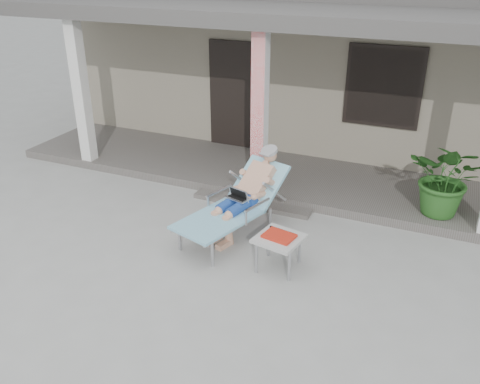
% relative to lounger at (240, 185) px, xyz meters
% --- Properties ---
extents(ground, '(60.00, 60.00, 0.00)m').
position_rel_lounger_xyz_m(ground, '(-0.18, -0.97, -0.77)').
color(ground, '#9E9E99').
rests_on(ground, ground).
extents(house, '(10.40, 5.40, 3.30)m').
position_rel_lounger_xyz_m(house, '(-0.17, 5.52, 0.90)').
color(house, gray).
rests_on(house, ground).
extents(porch_deck, '(10.00, 2.00, 0.15)m').
position_rel_lounger_xyz_m(porch_deck, '(-0.18, 2.03, -0.69)').
color(porch_deck, '#605B56').
rests_on(porch_deck, ground).
extents(porch_overhang, '(10.00, 2.30, 2.85)m').
position_rel_lounger_xyz_m(porch_overhang, '(-0.18, 1.97, 2.02)').
color(porch_overhang, silver).
rests_on(porch_overhang, porch_deck).
extents(porch_step, '(2.00, 0.30, 0.07)m').
position_rel_lounger_xyz_m(porch_step, '(-0.18, 0.88, -0.73)').
color(porch_step, '#605B56').
rests_on(porch_step, ground).
extents(lounger, '(1.23, 1.99, 1.25)m').
position_rel_lounger_xyz_m(lounger, '(0.00, 0.00, 0.00)').
color(lounger, '#B7B7BC').
rests_on(lounger, ground).
extents(side_table, '(0.65, 0.65, 0.50)m').
position_rel_lounger_xyz_m(side_table, '(0.84, -0.67, -0.35)').
color(side_table, '#B1B0AB').
rests_on(side_table, ground).
extents(potted_palm, '(1.27, 1.17, 1.18)m').
position_rel_lounger_xyz_m(potted_palm, '(2.71, 1.48, -0.03)').
color(potted_palm, '#26591E').
rests_on(potted_palm, porch_deck).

